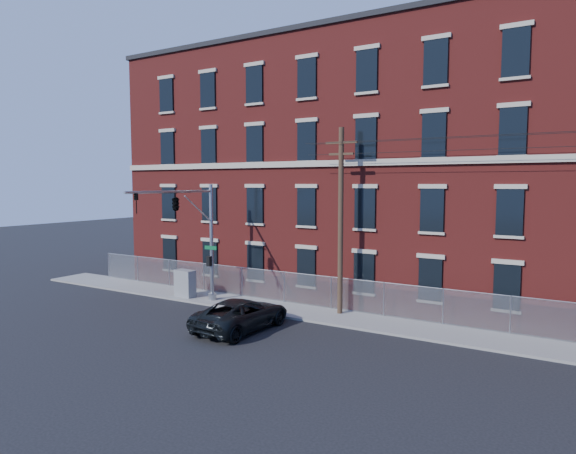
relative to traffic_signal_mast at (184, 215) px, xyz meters
The scene contains 8 objects.
ground 8.35m from the traffic_signal_mast, 19.98° to the right, with size 140.00×140.00×0.00m, color black.
sidewalk 18.98m from the traffic_signal_mast, ahead, with size 65.00×3.00×0.12m, color gray.
mill_building 21.67m from the traffic_signal_mast, 33.14° to the left, with size 55.30×14.32×16.30m.
chain_link_fence 18.97m from the traffic_signal_mast, 12.89° to the left, with size 59.06×0.06×1.85m.
traffic_signal_mast is the anchor object (origin of this frame).
utility_pole_near 8.70m from the traffic_signal_mast, 23.14° to the left, with size 1.80×0.28×10.00m.
pickup_truck 6.95m from the traffic_signal_mast, 16.42° to the right, with size 2.54×5.51×1.53m, color black.
utility_cabinet 5.31m from the traffic_signal_mast, 133.33° to the left, with size 1.33×0.67×1.67m, color gray.
Camera 1 is at (13.28, -18.76, 7.16)m, focal length 31.18 mm.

